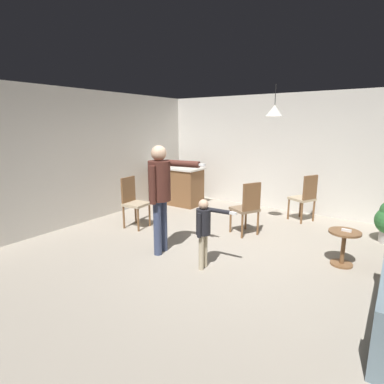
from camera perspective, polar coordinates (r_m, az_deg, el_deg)
The scene contains 12 objects.
ground at distance 4.99m, azimuth 4.84°, elevation -11.45°, with size 7.68×7.68×0.00m, color #9E9384.
wall_back at distance 7.54m, azimuth 17.35°, elevation 6.82°, with size 6.40×0.10×2.70m, color beige.
wall_left at distance 6.77m, azimuth -19.23°, elevation 6.11°, with size 0.10×6.40×2.70m, color beige.
kitchen_counter at distance 7.90m, azimuth -2.56°, elevation 1.21°, with size 1.26×0.66×0.95m.
side_table_by_couch at distance 5.01m, azimuth 26.20°, elevation -8.60°, with size 0.44×0.44×0.52m.
person_adult at distance 4.76m, azimuth -5.86°, elevation 0.77°, with size 0.80×0.59×1.71m.
person_child at distance 4.31m, azimuth 2.23°, elevation -6.33°, with size 0.53×0.32×1.01m.
dining_chair_by_counter at distance 6.20m, azimuth -10.80°, elevation -1.50°, with size 0.46×0.46×1.00m.
dining_chair_near_wall at distance 6.85m, azimuth 20.14°, elevation -0.72°, with size 0.56×0.56×1.00m.
dining_chair_centre_back at distance 5.73m, azimuth 10.16°, elevation -2.64°, with size 0.56×0.56×1.00m.
spare_remote_on_table at distance 4.94m, azimuth 26.65°, elevation -6.36°, with size 0.04×0.13×0.04m, color white.
ceiling_light_pendant at distance 5.83m, azimuth 15.01°, elevation 14.34°, with size 0.32×0.32×0.55m.
Camera 1 is at (2.25, -3.97, 2.02)m, focal length 28.87 mm.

